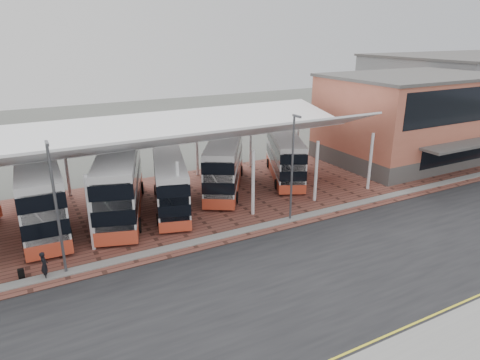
{
  "coord_description": "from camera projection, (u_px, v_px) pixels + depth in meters",
  "views": [
    {
      "loc": [
        -15.36,
        -18.03,
        13.57
      ],
      "look_at": [
        -1.73,
        7.38,
        3.5
      ],
      "focal_mm": 32.0,
      "sensor_mm": 36.0,
      "label": 1
    }
  ],
  "objects": [
    {
      "name": "bus_3",
      "position": [
        170.0,
        184.0,
        33.9
      ],
      "size": [
        4.94,
        10.23,
        4.11
      ],
      "rotation": [
        0.0,
        0.0,
        -0.28
      ],
      "color": "silver",
      "rests_on": "forecourt"
    },
    {
      "name": "road",
      "position": [
        332.0,
        271.0,
        25.5
      ],
      "size": [
        120.0,
        14.0,
        0.02
      ],
      "primitive_type": "cube",
      "color": "black",
      "rests_on": "ground"
    },
    {
      "name": "lamp_west",
      "position": [
        56.0,
        205.0,
        23.87
      ],
      "size": [
        0.16,
        0.9,
        8.07
      ],
      "color": "#4F5056",
      "rests_on": "ground"
    },
    {
      "name": "bus_1",
      "position": [
        41.0,
        193.0,
        30.78
      ],
      "size": [
        3.31,
        12.1,
        4.95
      ],
      "rotation": [
        0.0,
        0.0,
        -0.03
      ],
      "color": "silver",
      "rests_on": "forecourt"
    },
    {
      "name": "bus_5",
      "position": [
        285.0,
        157.0,
        41.04
      ],
      "size": [
        6.55,
        10.29,
        4.23
      ],
      "rotation": [
        0.0,
        0.0,
        -0.44
      ],
      "color": "silver",
      "rests_on": "forecourt"
    },
    {
      "name": "suitcase",
      "position": [
        21.0,
        274.0,
        24.61
      ],
      "size": [
        0.34,
        0.24,
        0.59
      ],
      "primitive_type": "cube",
      "color": "black",
      "rests_on": "forecourt"
    },
    {
      "name": "warehouse",
      "position": [
        473.0,
        89.0,
        66.01
      ],
      "size": [
        30.5,
        20.5,
        10.25
      ],
      "color": "gray",
      "rests_on": "ground"
    },
    {
      "name": "ground",
      "position": [
        321.0,
        264.0,
        26.33
      ],
      "size": [
        140.0,
        140.0,
        0.0
      ],
      "primitive_type": "plane",
      "color": "#52554F"
    },
    {
      "name": "pedestrian",
      "position": [
        44.0,
        265.0,
        24.47
      ],
      "size": [
        0.48,
        0.66,
        1.67
      ],
      "primitive_type": "imported",
      "rotation": [
        0.0,
        0.0,
        1.72
      ],
      "color": "black",
      "rests_on": "forecourt"
    },
    {
      "name": "terminal",
      "position": [
        411.0,
        117.0,
        46.64
      ],
      "size": [
        18.4,
        14.4,
        9.25
      ],
      "color": "#53514F",
      "rests_on": "ground"
    },
    {
      "name": "forecourt",
      "position": [
        247.0,
        192.0,
        38.03
      ],
      "size": [
        72.0,
        16.0,
        0.06
      ],
      "primitive_type": "cube",
      "color": "brown",
      "rests_on": "ground"
    },
    {
      "name": "bus_2",
      "position": [
        120.0,
        183.0,
        32.84
      ],
      "size": [
        6.28,
        12.42,
        5.0
      ],
      "rotation": [
        0.0,
        0.0,
        -0.3
      ],
      "color": "silver",
      "rests_on": "forecourt"
    },
    {
      "name": "yellow_line_near",
      "position": [
        413.0,
        330.0,
        20.5
      ],
      "size": [
        120.0,
        0.12,
        0.01
      ],
      "primitive_type": "cube",
      "color": "gold",
      "rests_on": "road"
    },
    {
      "name": "yellow_line_far",
      "position": [
        408.0,
        326.0,
        20.75
      ],
      "size": [
        120.0,
        0.12,
        0.01
      ],
      "primitive_type": "cube",
      "color": "gold",
      "rests_on": "road"
    },
    {
      "name": "canopy",
      "position": [
        152.0,
        136.0,
        33.34
      ],
      "size": [
        37.0,
        11.63,
        7.07
      ],
      "color": "white",
      "rests_on": "ground"
    },
    {
      "name": "bus_4",
      "position": [
        225.0,
        164.0,
        38.14
      ],
      "size": [
        8.03,
        10.85,
        4.6
      ],
      "rotation": [
        0.0,
        0.0,
        -0.55
      ],
      "color": "silver",
      "rests_on": "forecourt"
    },
    {
      "name": "sidewalk",
      "position": [
        450.0,
        355.0,
        18.82
      ],
      "size": [
        120.0,
        4.0,
        0.14
      ],
      "primitive_type": "cube",
      "color": "gray",
      "rests_on": "ground"
    },
    {
      "name": "lamp_east",
      "position": [
        292.0,
        165.0,
        31.0
      ],
      "size": [
        0.16,
        0.9,
        8.07
      ],
      "color": "#4F5056",
      "rests_on": "ground"
    },
    {
      "name": "north_kerb",
      "position": [
        268.0,
        225.0,
        31.47
      ],
      "size": [
        120.0,
        0.8,
        0.14
      ],
      "primitive_type": "cube",
      "color": "gray",
      "rests_on": "ground"
    }
  ]
}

